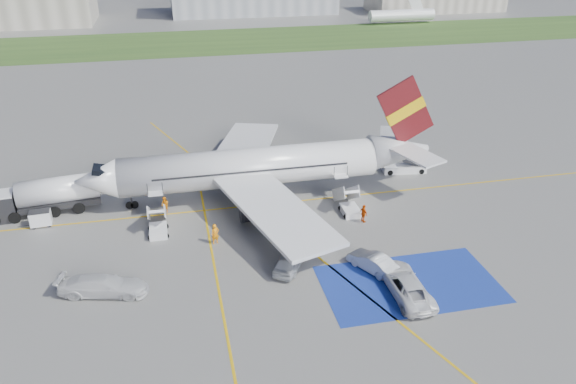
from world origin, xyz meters
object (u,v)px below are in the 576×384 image
(airliner, at_px, (264,166))
(fuel_tanker, at_px, (45,199))
(gpu_cart, at_px, (41,219))
(belt_loader, at_px, (405,169))
(van_white_b, at_px, (102,283))
(car_silver_a, at_px, (290,260))
(car_silver_b, at_px, (372,262))
(van_white_a, at_px, (406,282))

(airliner, distance_m, fuel_tanker, 21.78)
(gpu_cart, distance_m, belt_loader, 38.72)
(airliner, height_order, belt_loader, airliner)
(belt_loader, height_order, van_white_b, van_white_b)
(car_silver_a, relative_size, van_white_b, 0.89)
(airliner, distance_m, car_silver_b, 16.84)
(airliner, height_order, fuel_tanker, airliner)
(airliner, height_order, car_silver_b, airliner)
(fuel_tanker, relative_size, van_white_b, 2.04)
(gpu_cart, relative_size, van_white_a, 0.37)
(fuel_tanker, bearing_deg, van_white_b, -74.20)
(gpu_cart, bearing_deg, van_white_b, -66.85)
(van_white_b, bearing_deg, belt_loader, -49.15)
(airliner, bearing_deg, fuel_tanker, 177.38)
(car_silver_b, xyz_separation_m, van_white_b, (-21.49, 1.35, 0.27))
(gpu_cart, bearing_deg, fuel_tanker, 82.86)
(belt_loader, relative_size, van_white_b, 1.03)
(car_silver_a, height_order, van_white_a, van_white_a)
(fuel_tanker, distance_m, car_silver_a, 25.90)
(gpu_cart, xyz_separation_m, car_silver_a, (21.41, -12.00, 0.08))
(airliner, height_order, van_white_a, airliner)
(airliner, height_order, gpu_cart, airliner)
(airliner, xyz_separation_m, van_white_a, (7.65, -18.96, -2.37))
(gpu_cart, height_order, van_white_a, van_white_a)
(car_silver_a, bearing_deg, airliner, -60.80)
(van_white_a, bearing_deg, belt_loader, -112.26)
(gpu_cart, relative_size, van_white_b, 0.38)
(gpu_cart, relative_size, car_silver_a, 0.43)
(belt_loader, bearing_deg, van_white_a, -105.70)
(fuel_tanker, xyz_separation_m, van_white_b, (6.41, -15.06, -0.46))
(belt_loader, relative_size, car_silver_b, 1.18)
(van_white_b, bearing_deg, airliner, -33.91)
(airliner, distance_m, van_white_a, 20.58)
(van_white_a, bearing_deg, fuel_tanker, -33.63)
(airliner, bearing_deg, car_silver_a, -91.57)
(car_silver_a, height_order, van_white_b, van_white_b)
(van_white_a, xyz_separation_m, van_white_b, (-22.91, 4.89, -0.01))
(car_silver_a, height_order, car_silver_b, car_silver_a)
(fuel_tanker, xyz_separation_m, belt_loader, (38.37, 1.53, -1.09))
(van_white_a, bearing_deg, car_silver_a, -32.43)
(car_silver_b, height_order, van_white_a, van_white_a)
(car_silver_b, distance_m, van_white_a, 3.82)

